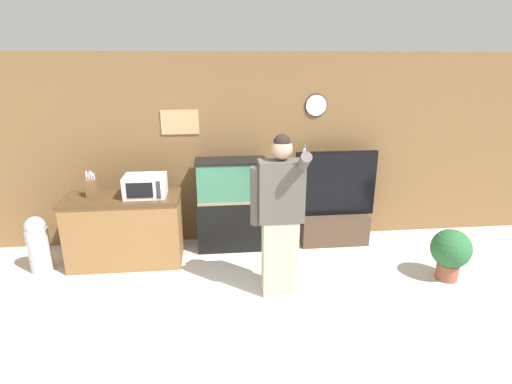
{
  "coord_description": "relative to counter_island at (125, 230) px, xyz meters",
  "views": [
    {
      "loc": [
        -0.07,
        -2.61,
        2.5
      ],
      "look_at": [
        0.37,
        1.72,
        1.05
      ],
      "focal_mm": 28.0,
      "sensor_mm": 36.0,
      "label": 1
    }
  ],
  "objects": [
    {
      "name": "ground_plane",
      "position": [
        1.24,
        -2.18,
        -0.45
      ],
      "size": [
        18.0,
        18.0,
        0.0
      ],
      "primitive_type": "plane",
      "color": "beige"
    },
    {
      "name": "wall_back_paneled",
      "position": [
        1.24,
        0.63,
        0.85
      ],
      "size": [
        10.0,
        0.08,
        2.6
      ],
      "color": "brown",
      "rests_on": "ground_plane"
    },
    {
      "name": "counter_island",
      "position": [
        0.0,
        0.0,
        0.0
      ],
      "size": [
        1.42,
        0.63,
        0.9
      ],
      "color": "brown",
      "rests_on": "ground_plane"
    },
    {
      "name": "microwave",
      "position": [
        0.3,
        -0.02,
        0.58
      ],
      "size": [
        0.5,
        0.36,
        0.27
      ],
      "color": "white",
      "rests_on": "counter_island"
    },
    {
      "name": "knife_block",
      "position": [
        -0.35,
        0.02,
        0.57
      ],
      "size": [
        0.13,
        0.09,
        0.33
      ],
      "color": "brown",
      "rests_on": "counter_island"
    },
    {
      "name": "aquarium_on_stand",
      "position": [
        1.36,
        0.31,
        0.17
      ],
      "size": [
        0.94,
        0.42,
        1.25
      ],
      "color": "black",
      "rests_on": "ground_plane"
    },
    {
      "name": "tv_on_stand",
      "position": [
        2.8,
        0.31,
        -0.06
      ],
      "size": [
        1.14,
        0.4,
        1.33
      ],
      "color": "#4C3828",
      "rests_on": "ground_plane"
    },
    {
      "name": "person_standing",
      "position": [
        1.82,
        -0.91,
        0.49
      ],
      "size": [
        0.57,
        0.43,
        1.8
      ],
      "color": "#BCAD89",
      "rests_on": "ground_plane"
    },
    {
      "name": "potted_plant",
      "position": [
        3.87,
        -0.83,
        -0.09
      ],
      "size": [
        0.46,
        0.46,
        0.63
      ],
      "color": "brown",
      "rests_on": "ground_plane"
    },
    {
      "name": "trash_bin",
      "position": [
        -1.02,
        -0.12,
        -0.08
      ],
      "size": [
        0.26,
        0.26,
        0.71
      ],
      "color": "#B7B7BC",
      "rests_on": "ground_plane"
    }
  ]
}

